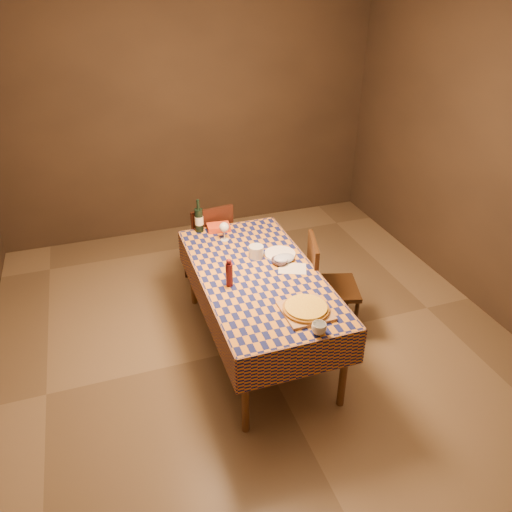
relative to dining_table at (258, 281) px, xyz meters
name	(u,v)px	position (x,y,z in m)	size (l,w,h in m)	color
room	(258,207)	(0.00, 0.00, 0.66)	(5.00, 5.10, 2.70)	brown
dining_table	(258,281)	(0.00, 0.00, 0.00)	(0.94, 1.84, 0.77)	brown
cutting_board	(306,311)	(0.15, -0.60, 0.09)	(0.33, 0.33, 0.02)	#9B6F49
pizza	(306,308)	(0.15, -0.60, 0.11)	(0.36, 0.36, 0.03)	#8D5817
pepper_mill	(229,273)	(-0.27, -0.09, 0.19)	(0.06, 0.06, 0.24)	#531316
bowl	(279,261)	(0.22, 0.08, 0.10)	(0.14, 0.14, 0.04)	#5B444C
wine_glass	(224,228)	(-0.10, 0.62, 0.20)	(0.10, 0.10, 0.17)	silver
wine_bottle	(199,220)	(-0.28, 0.86, 0.19)	(0.09, 0.09, 0.32)	black
deli_tub	(256,252)	(0.07, 0.24, 0.13)	(0.12, 0.12, 0.10)	#B8BCBF
takeout_container	(219,227)	(-0.10, 0.83, 0.10)	(0.21, 0.15, 0.05)	#B33617
white_plate	(280,254)	(0.27, 0.22, 0.08)	(0.26, 0.26, 0.02)	white
tumbler	(319,329)	(0.14, -0.85, 0.12)	(0.10, 0.10, 0.08)	silver
flour_patch	(292,268)	(0.29, -0.03, 0.08)	(0.23, 0.17, 0.00)	silver
flour_bag	(284,258)	(0.27, 0.11, 0.10)	(0.18, 0.14, 0.05)	#A6B4D5
chair_far	(209,241)	(-0.14, 1.08, -0.17)	(0.47, 0.48, 0.93)	black
chair_right	(324,282)	(0.63, 0.05, -0.17)	(0.53, 0.52, 0.93)	black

